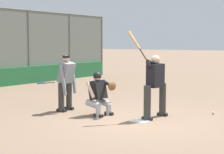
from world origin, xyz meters
The scene contains 8 objects.
ground_plane centered at (0.00, 0.00, 0.00)m, with size 160.00×160.00×0.00m, color #7A604C.
home_plate_marker centered at (0.00, 0.00, 0.01)m, with size 0.43×0.43×0.01m, color white.
batter_at_plate centered at (-0.55, 0.10, 0.90)m, with size 1.04×0.69×2.27m.
catcher_behind_plate centered at (0.00, -1.30, 0.61)m, with size 0.64×0.77×1.18m.
umpire_home centered at (0.04, -2.47, 0.86)m, with size 0.65×0.44×1.62m.
spare_bat_third_base_side centered at (-4.65, -8.25, 0.03)m, with size 0.78×0.45×0.07m.
fielding_glove_on_dirt centered at (-4.01, -4.16, 0.05)m, with size 0.29×0.22×0.10m.
baseball_loose centered at (-1.94, 1.17, 0.04)m, with size 0.07×0.07×0.07m, color white.
Camera 1 is at (7.97, 4.82, 1.98)m, focal length 60.00 mm.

